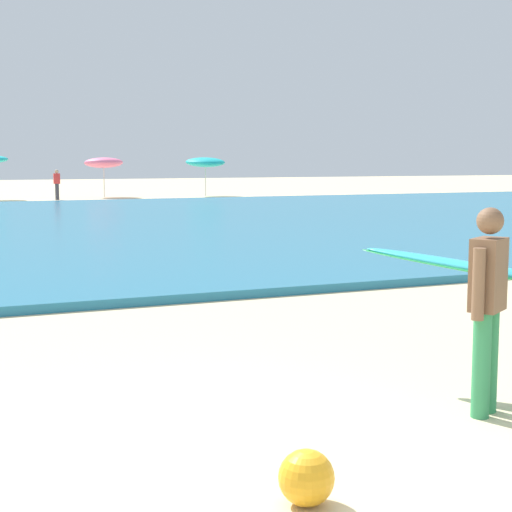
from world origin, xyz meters
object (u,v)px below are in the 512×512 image
(beachgoer_near_row_mid, at_px, (57,184))
(surfer_with_board, at_px, (497,288))
(beach_ball, at_px, (306,478))
(beach_umbrella_3, at_px, (104,163))
(beach_umbrella_4, at_px, (205,162))

(beachgoer_near_row_mid, bearing_deg, surfer_with_board, -93.51)
(beachgoer_near_row_mid, height_order, beach_ball, beachgoer_near_row_mid)
(beach_umbrella_3, height_order, beach_ball, beach_umbrella_3)
(surfer_with_board, relative_size, beach_umbrella_3, 1.12)
(surfer_with_board, bearing_deg, beach_ball, -154.63)
(surfer_with_board, bearing_deg, beachgoer_near_row_mid, 86.49)
(beachgoer_near_row_mid, xyz_separation_m, beach_ball, (-4.64, -38.20, -0.67))
(surfer_with_board, relative_size, beach_umbrella_4, 1.12)
(surfer_with_board, xyz_separation_m, beach_ball, (-2.36, -1.12, -0.86))
(beachgoer_near_row_mid, bearing_deg, beach_umbrella_4, 6.26)
(beach_umbrella_4, bearing_deg, beachgoer_near_row_mid, -173.74)
(surfer_with_board, relative_size, beachgoer_near_row_mid, 1.61)
(surfer_with_board, xyz_separation_m, beach_umbrella_4, (10.83, 38.01, 0.91))
(surfer_with_board, distance_m, beach_ball, 2.75)
(beach_umbrella_3, relative_size, beach_ball, 6.46)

